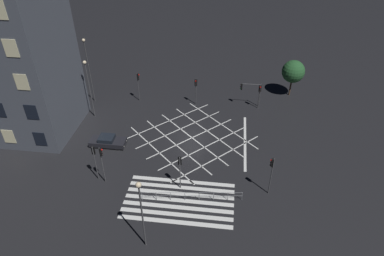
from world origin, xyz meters
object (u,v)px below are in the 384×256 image
(traffic_light_median_north, at_px, (196,87))
(traffic_light_ne_main, at_px, (249,89))
(traffic_light_se_main, at_px, (271,169))
(street_lamp_far, at_px, (88,63))
(traffic_light_median_south, at_px, (180,166))
(waiting_car, at_px, (108,141))
(traffic_light_ne_cross, at_px, (260,92))
(traffic_light_nw_main, at_px, (138,81))
(street_lamp_west, at_px, (141,204))
(traffic_light_sw_main, at_px, (102,158))
(traffic_light_sw_cross, at_px, (94,156))
(street_tree_near, at_px, (293,72))
(street_lamp_east, at_px, (88,81))

(traffic_light_median_north, bearing_deg, traffic_light_ne_main, 94.16)
(traffic_light_se_main, distance_m, street_lamp_far, 28.71)
(traffic_light_se_main, xyz_separation_m, street_lamp_far, (-23.96, 15.59, 2.69))
(street_lamp_far, bearing_deg, traffic_light_ne_main, 3.50)
(traffic_light_median_south, bearing_deg, waiting_car, 58.73)
(traffic_light_ne_main, xyz_separation_m, waiting_car, (-16.77, -11.30, -2.05))
(traffic_light_ne_cross, height_order, traffic_light_median_south, traffic_light_median_south)
(traffic_light_nw_main, bearing_deg, traffic_light_median_south, -63.05)
(traffic_light_median_south, distance_m, street_lamp_west, 7.88)
(traffic_light_sw_main, bearing_deg, waiting_car, 106.61)
(traffic_light_se_main, bearing_deg, traffic_light_median_south, 1.66)
(traffic_light_sw_main, height_order, traffic_light_sw_cross, traffic_light_sw_main)
(traffic_light_nw_main, xyz_separation_m, traffic_light_sw_main, (0.61, -16.93, 0.15))
(traffic_light_ne_cross, distance_m, street_tree_near, 6.68)
(traffic_light_median_north, height_order, street_lamp_far, street_lamp_far)
(street_lamp_west, height_order, street_lamp_far, street_lamp_far)
(traffic_light_ne_main, bearing_deg, traffic_light_sw_cross, 46.94)
(traffic_light_ne_cross, bearing_deg, traffic_light_median_north, -90.29)
(traffic_light_ne_cross, relative_size, traffic_light_nw_main, 0.84)
(traffic_light_ne_main, bearing_deg, street_lamp_east, 14.43)
(traffic_light_median_south, bearing_deg, traffic_light_median_north, 1.14)
(waiting_car, bearing_deg, traffic_light_sw_main, -73.39)
(traffic_light_nw_main, bearing_deg, traffic_light_median_north, -0.45)
(traffic_light_ne_main, height_order, traffic_light_sw_main, traffic_light_sw_main)
(traffic_light_ne_main, distance_m, street_lamp_west, 26.22)
(street_lamp_far, distance_m, waiting_car, 12.49)
(traffic_light_sw_main, distance_m, street_lamp_far, 17.78)
(street_tree_near, xyz_separation_m, waiting_car, (-22.98, -15.19, -3.23))
(street_lamp_far, relative_size, waiting_car, 2.19)
(traffic_light_median_north, distance_m, traffic_light_sw_main, 18.49)
(traffic_light_se_main, height_order, street_tree_near, street_tree_near)
(traffic_light_se_main, height_order, street_lamp_far, street_lamp_far)
(traffic_light_median_south, distance_m, traffic_light_sw_main, 7.90)
(traffic_light_median_south, relative_size, traffic_light_sw_cross, 0.94)
(traffic_light_median_north, xyz_separation_m, traffic_light_se_main, (9.24, -16.40, 0.39))
(waiting_car, bearing_deg, traffic_light_ne_main, 33.96)
(traffic_light_nw_main, relative_size, street_lamp_far, 0.46)
(traffic_light_ne_cross, xyz_separation_m, traffic_light_sw_cross, (-17.31, -16.43, 0.50))
(traffic_light_ne_main, bearing_deg, traffic_light_sw_main, 49.34)
(traffic_light_median_north, bearing_deg, street_lamp_west, -3.84)
(waiting_car, bearing_deg, traffic_light_se_main, -16.86)
(traffic_light_ne_cross, xyz_separation_m, traffic_light_median_south, (-8.46, -16.62, 0.31))
(traffic_light_median_south, relative_size, traffic_light_ne_main, 1.14)
(traffic_light_sw_cross, bearing_deg, street_lamp_far, 21.62)
(traffic_light_median_south, distance_m, waiting_car, 11.60)
(traffic_light_ne_main, xyz_separation_m, traffic_light_nw_main, (-15.56, -0.47, 0.45))
(traffic_light_se_main, relative_size, traffic_light_median_south, 1.12)
(traffic_light_se_main, distance_m, traffic_light_nw_main, 23.96)
(traffic_light_se_main, relative_size, street_lamp_far, 0.49)
(traffic_light_sw_cross, relative_size, street_lamp_east, 0.54)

